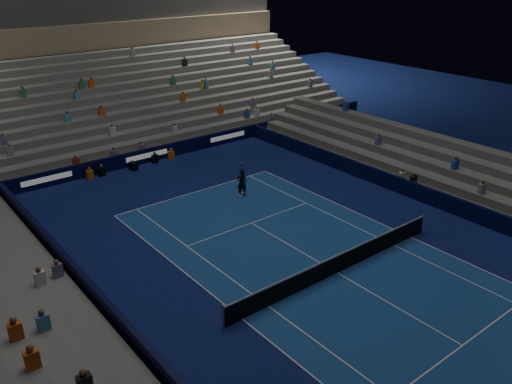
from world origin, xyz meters
name	(u,v)px	position (x,y,z in m)	size (l,w,h in m)	color
ground	(337,273)	(0.00, 0.00, 0.00)	(90.00, 90.00, 0.00)	#0D184F
court_surface	(337,273)	(0.00, 0.00, 0.01)	(10.97, 23.77, 0.01)	navy
sponsor_barrier_far	(146,156)	(0.00, 18.50, 0.50)	(44.00, 0.25, 1.00)	black
sponsor_barrier_east	(458,207)	(9.70, 0.00, 0.50)	(0.25, 37.00, 1.00)	black
sponsor_barrier_west	(146,354)	(-9.70, 0.00, 0.50)	(0.25, 37.00, 1.00)	black
grandstand_main	(88,91)	(0.00, 27.90, 3.38)	(44.00, 15.20, 11.20)	slate
grandstand_east	(492,185)	(13.17, 0.00, 0.92)	(5.00, 37.00, 2.50)	#63635E
tennis_net	(338,263)	(0.00, 0.00, 0.50)	(12.90, 0.10, 1.10)	#B2B2B7
tennis_player	(242,183)	(1.80, 9.65, 0.87)	(0.63, 0.42, 1.74)	black
broadcast_camera	(134,166)	(-1.38, 17.73, 0.29)	(0.59, 0.94, 0.56)	black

